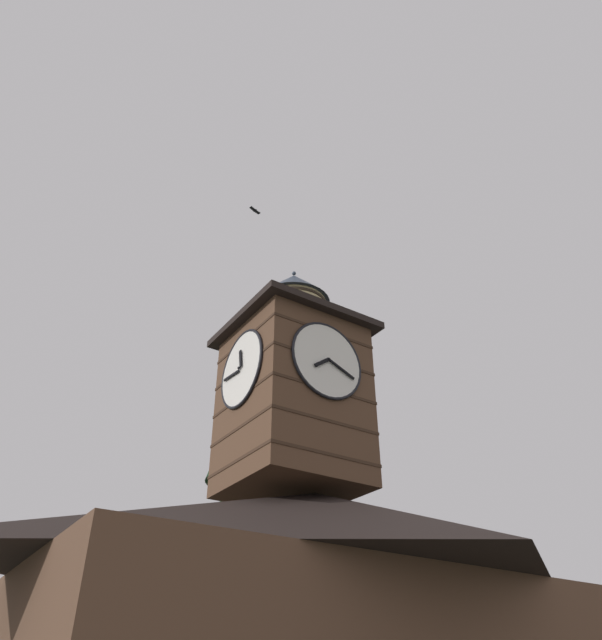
{
  "coord_description": "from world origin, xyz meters",
  "views": [
    {
      "loc": [
        12.37,
        14.6,
        2.35
      ],
      "look_at": [
        1.75,
        -1.53,
        14.7
      ],
      "focal_mm": 33.74,
      "sensor_mm": 36.0,
      "label": 1
    }
  ],
  "objects_px": {
    "building_main": "(317,632)",
    "moon": "(155,578)",
    "clock_tower": "(293,387)",
    "pine_tree_behind": "(243,541)",
    "flying_bird_high": "(255,211)"
  },
  "relations": [
    {
      "from": "building_main",
      "to": "flying_bird_high",
      "type": "height_order",
      "value": "flying_bird_high"
    },
    {
      "from": "building_main",
      "to": "clock_tower",
      "type": "bearing_deg",
      "value": -35.15
    },
    {
      "from": "pine_tree_behind",
      "to": "building_main",
      "type": "bearing_deg",
      "value": 86.61
    },
    {
      "from": "flying_bird_high",
      "to": "pine_tree_behind",
      "type": "bearing_deg",
      "value": -121.92
    },
    {
      "from": "building_main",
      "to": "pine_tree_behind",
      "type": "distance_m",
      "value": 6.2
    },
    {
      "from": "pine_tree_behind",
      "to": "moon",
      "type": "xyz_separation_m",
      "value": [
        -9.91,
        -35.01,
        4.43
      ]
    },
    {
      "from": "pine_tree_behind",
      "to": "flying_bird_high",
      "type": "bearing_deg",
      "value": 58.08
    },
    {
      "from": "moon",
      "to": "flying_bird_high",
      "type": "bearing_deg",
      "value": 72.95
    },
    {
      "from": "flying_bird_high",
      "to": "moon",
      "type": "bearing_deg",
      "value": -107.05
    },
    {
      "from": "pine_tree_behind",
      "to": "clock_tower",
      "type": "bearing_deg",
      "value": 79.35
    },
    {
      "from": "clock_tower",
      "to": "flying_bird_high",
      "type": "bearing_deg",
      "value": -71.18
    },
    {
      "from": "clock_tower",
      "to": "flying_bird_high",
      "type": "relative_size",
      "value": 14.5
    },
    {
      "from": "pine_tree_behind",
      "to": "moon",
      "type": "height_order",
      "value": "pine_tree_behind"
    },
    {
      "from": "building_main",
      "to": "moon",
      "type": "height_order",
      "value": "moon"
    },
    {
      "from": "clock_tower",
      "to": "pine_tree_behind",
      "type": "xyz_separation_m",
      "value": [
        -0.9,
        -4.76,
        -4.13
      ]
    }
  ]
}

